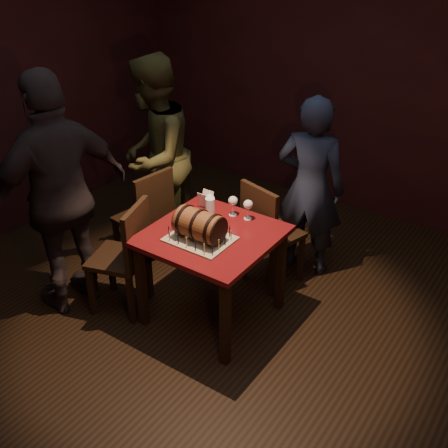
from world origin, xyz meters
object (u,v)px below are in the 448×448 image
object	(u,v)px
barrel_cake	(200,225)
chair_left_rear	(148,214)
chair_left_front	(127,252)
person_left_front	(61,196)
wine_glass_mid	(233,202)
pint_of_ale	(210,208)
chair_back	(267,229)
person_back	(310,188)
person_left_rear	(154,157)
wine_glass_left	(210,199)
wine_glass_right	(248,205)
pub_table	(212,246)

from	to	relation	value
barrel_cake	chair_left_rear	bearing A→B (deg)	155.90
chair_left_front	person_left_front	bearing A→B (deg)	-158.07
wine_glass_mid	pint_of_ale	size ratio (longest dim) A/B	1.07
chair_back	pint_of_ale	bearing A→B (deg)	-123.39
barrel_cake	person_left_front	world-z (taller)	person_left_front
chair_back	chair_left_rear	xyz separation A→B (m)	(-0.97, -0.36, 0.00)
person_back	person_left_rear	distance (m)	1.40
barrel_cake	wine_glass_mid	xyz separation A→B (m)	(-0.01, 0.43, -0.00)
wine_glass_left	chair_back	bearing A→B (deg)	50.71
wine_glass_right	person_back	size ratio (longest dim) A/B	0.10
barrel_cake	wine_glass_left	distance (m)	0.41
chair_back	person_left_front	size ratio (longest dim) A/B	0.49
pub_table	wine_glass_left	size ratio (longest dim) A/B	5.59
pint_of_ale	chair_left_front	xyz separation A→B (m)	(-0.43, -0.49, -0.30)
person_back	person_left_rear	bearing A→B (deg)	6.86
wine_glass_mid	person_back	size ratio (longest dim) A/B	0.10
person_back	person_left_front	xyz separation A→B (m)	(-1.31, -1.48, 0.16)
wine_glass_mid	pint_of_ale	world-z (taller)	wine_glass_mid
pub_table	wine_glass_left	distance (m)	0.39
chair_back	person_left_front	distance (m)	1.63
chair_left_rear	chair_left_front	world-z (taller)	same
person_left_rear	person_left_front	distance (m)	1.07
person_back	chair_left_rear	bearing A→B (deg)	23.20
pub_table	chair_back	world-z (taller)	chair_back
wine_glass_right	person_left_rear	world-z (taller)	person_left_rear
person_left_rear	person_left_front	size ratio (longest dim) A/B	0.94
barrel_cake	chair_back	size ratio (longest dim) A/B	0.42
chair_back	chair_left_front	world-z (taller)	same
wine_glass_right	person_left_front	xyz separation A→B (m)	(-1.14, -0.80, 0.08)
pub_table	barrel_cake	world-z (taller)	barrel_cake
wine_glass_mid	person_left_rear	bearing A→B (deg)	164.66
wine_glass_left	chair_back	size ratio (longest dim) A/B	0.17
pint_of_ale	chair_back	bearing A→B (deg)	56.61
person_left_rear	wine_glass_left	bearing A→B (deg)	47.61
barrel_cake	person_left_front	size ratio (longest dim) A/B	0.21
pub_table	pint_of_ale	size ratio (longest dim) A/B	6.00
barrel_cake	wine_glass_left	bearing A→B (deg)	115.41
pint_of_ale	chair_left_front	size ratio (longest dim) A/B	0.16
pub_table	wine_glass_right	xyz separation A→B (m)	(0.10, 0.33, 0.23)
chair_left_rear	person_left_front	world-z (taller)	person_left_front
person_back	chair_back	bearing A→B (deg)	56.37
wine_glass_left	person_left_rear	world-z (taller)	person_left_rear
wine_glass_right	chair_back	bearing A→B (deg)	88.24
pint_of_ale	chair_left_rear	bearing A→B (deg)	175.80
wine_glass_left	chair_left_front	xyz separation A→B (m)	(-0.40, -0.54, -0.35)
chair_left_rear	wine_glass_right	bearing A→B (deg)	4.34
pint_of_ale	chair_left_rear	xyz separation A→B (m)	(-0.70, 0.05, -0.30)
person_back	person_left_rear	xyz separation A→B (m)	(-1.33, -0.41, 0.10)
wine_glass_mid	person_left_front	world-z (taller)	person_left_front
wine_glass_mid	chair_left_front	bearing A→B (deg)	-133.22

